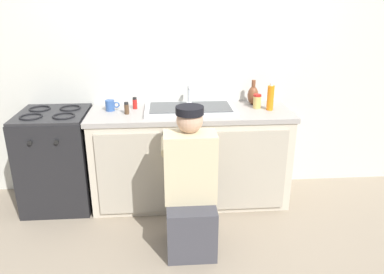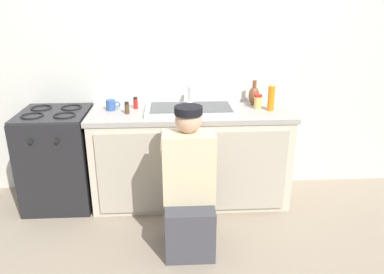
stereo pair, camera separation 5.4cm
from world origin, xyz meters
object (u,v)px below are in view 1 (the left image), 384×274
object	(u,v)px
stove_range	(58,159)
soap_bottle_orange	(270,98)
vase_decorative	(253,95)
spice_bottle_pepper	(127,108)
sink_double_basin	(190,109)
plumber_person	(190,193)
coffee_mug	(110,105)
condiment_jar	(257,101)
spice_bottle_red	(135,103)

from	to	relation	value
stove_range	soap_bottle_orange	bearing A→B (deg)	-0.77
vase_decorative	spice_bottle_pepper	xyz separation A→B (m)	(-1.15, -0.23, -0.04)
soap_bottle_orange	sink_double_basin	bearing A→B (deg)	177.74
sink_double_basin	vase_decorative	distance (m)	0.63
plumber_person	sink_double_basin	bearing A→B (deg)	86.00
coffee_mug	stove_range	bearing A→B (deg)	-173.54
condiment_jar	spice_bottle_red	xyz separation A→B (m)	(-1.10, 0.06, -0.01)
soap_bottle_orange	coffee_mug	xyz separation A→B (m)	(-1.41, 0.08, -0.07)
plumber_person	coffee_mug	world-z (taller)	plumber_person
condiment_jar	soap_bottle_orange	world-z (taller)	soap_bottle_orange
sink_double_basin	spice_bottle_red	bearing A→B (deg)	168.51
plumber_person	spice_bottle_red	world-z (taller)	plumber_person
vase_decorative	soap_bottle_orange	world-z (taller)	soap_bottle_orange
plumber_person	condiment_jar	size ratio (longest dim) A/B	8.63
sink_double_basin	soap_bottle_orange	world-z (taller)	soap_bottle_orange
stove_range	condiment_jar	world-z (taller)	condiment_jar
stove_range	coffee_mug	bearing A→B (deg)	6.46
vase_decorative	spice_bottle_red	xyz separation A→B (m)	(-1.09, -0.07, -0.04)
condiment_jar	soap_bottle_orange	distance (m)	0.13
coffee_mug	spice_bottle_pepper	bearing A→B (deg)	-36.59
stove_range	plumber_person	world-z (taller)	plumber_person
plumber_person	condiment_jar	bearing A→B (deg)	49.72
plumber_person	coffee_mug	distance (m)	1.13
sink_double_basin	spice_bottle_pepper	distance (m)	0.56
vase_decorative	coffee_mug	xyz separation A→B (m)	(-1.30, -0.11, -0.04)
sink_double_basin	spice_bottle_pepper	xyz separation A→B (m)	(-0.55, -0.06, 0.03)
condiment_jar	spice_bottle_pepper	size ratio (longest dim) A/B	1.22
stove_range	vase_decorative	distance (m)	1.88
vase_decorative	stove_range	bearing A→B (deg)	-174.58
plumber_person	spice_bottle_red	size ratio (longest dim) A/B	10.52
sink_double_basin	vase_decorative	world-z (taller)	vase_decorative
stove_range	coffee_mug	size ratio (longest dim) A/B	7.11
spice_bottle_red	stove_range	bearing A→B (deg)	-171.81
vase_decorative	spice_bottle_red	bearing A→B (deg)	-176.40
vase_decorative	spice_bottle_pepper	distance (m)	1.17
vase_decorative	coffee_mug	size ratio (longest dim) A/B	1.83
spice_bottle_red	vase_decorative	bearing A→B (deg)	3.60
plumber_person	spice_bottle_pepper	distance (m)	0.96
coffee_mug	spice_bottle_red	bearing A→B (deg)	12.17
vase_decorative	soap_bottle_orange	bearing A→B (deg)	-60.67
stove_range	sink_double_basin	bearing A→B (deg)	0.10
sink_double_basin	vase_decorative	bearing A→B (deg)	15.76
coffee_mug	soap_bottle_orange	bearing A→B (deg)	-3.33
stove_range	soap_bottle_orange	world-z (taller)	soap_bottle_orange
vase_decorative	condiment_jar	distance (m)	0.13
soap_bottle_orange	plumber_person	bearing A→B (deg)	-136.89
spice_bottle_red	plumber_person	bearing A→B (deg)	-62.28
sink_double_basin	coffee_mug	bearing A→B (deg)	175.59
condiment_jar	plumber_person	bearing A→B (deg)	-130.28
stove_range	spice_bottle_pepper	bearing A→B (deg)	-4.96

